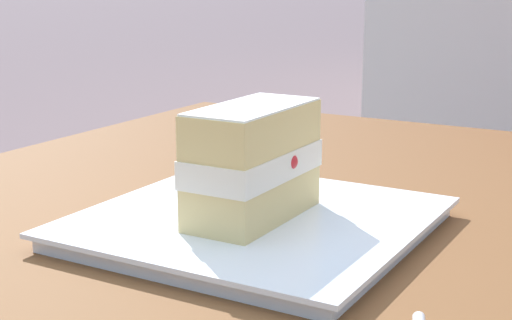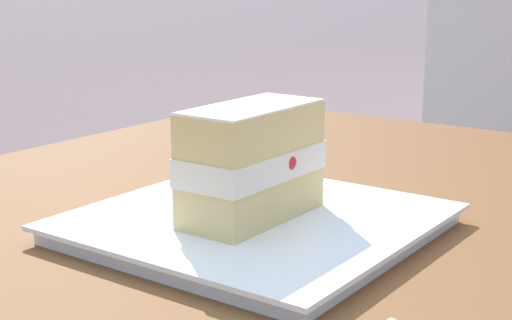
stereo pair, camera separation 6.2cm
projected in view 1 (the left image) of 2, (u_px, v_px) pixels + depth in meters
The scene contains 2 objects.
dessert_plate at pixel (256, 223), 0.63m from camera, with size 0.26×0.26×0.02m.
cake_slice at pixel (253, 162), 0.61m from camera, with size 0.13×0.07×0.09m.
Camera 1 is at (0.33, 0.26, 0.89)m, focal length 54.19 mm.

